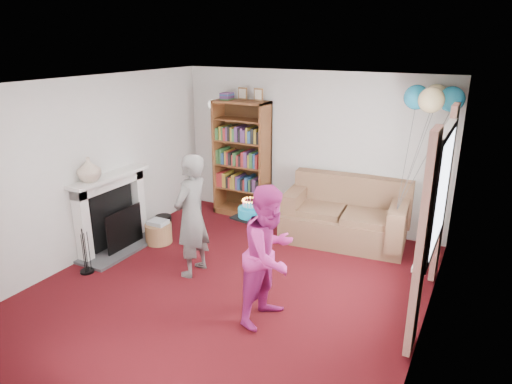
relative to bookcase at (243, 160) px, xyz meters
The scene contains 16 objects.
ground 2.74m from the bookcase, 63.86° to the right, with size 5.00×5.00×0.00m, color #330709.
wall_back 1.18m from the bookcase, 10.40° to the left, with size 4.50×0.02×2.50m, color silver.
wall_left 2.58m from the bookcase, 116.14° to the right, with size 0.02×5.00×2.50m, color silver.
wall_right 4.11m from the bookcase, 34.19° to the right, with size 0.02×5.00×2.50m, color silver.
ceiling 2.99m from the bookcase, 63.86° to the right, with size 4.50×5.00×0.01m, color white.
fireplace 2.36m from the bookcase, 114.41° to the right, with size 0.55×1.80×1.12m.
window_bay 3.75m from the bookcase, 27.05° to the right, with size 0.14×2.02×2.20m.
wall_sconce 1.10m from the bookcase, behind, with size 0.16×0.23×0.16m.
bookcase is the anchor object (origin of this frame).
sofa 2.05m from the bookcase, ahead, with size 1.82×0.96×0.96m.
wicker_basket 1.94m from the bookcase, 107.39° to the right, with size 0.40×0.40×0.36m.
person_striped 2.27m from the bookcase, 77.41° to the right, with size 0.59×0.39×1.62m, color black.
person_magenta 3.25m from the bookcase, 55.44° to the right, with size 0.75×0.59×1.55m, color #AC2276.
birthday_cake 2.82m from the bookcase, 58.70° to the right, with size 0.34×0.34×0.22m.
balloons 3.25m from the bookcase, ahead, with size 0.77×0.77×1.70m.
mantel_vase 2.66m from the bookcase, 111.98° to the right, with size 0.32×0.32×0.33m, color beige.
Camera 1 is at (2.63, -4.32, 2.97)m, focal length 32.00 mm.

